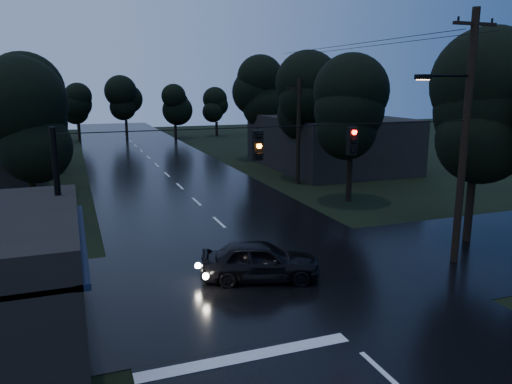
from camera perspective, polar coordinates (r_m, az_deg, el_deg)
main_road at (r=35.93m, az=-8.70°, el=0.61°), size 12.00×120.00×0.02m
cross_street at (r=19.32m, az=2.50°, el=-9.63°), size 60.00×9.00×0.02m
building_far_right at (r=44.14m, az=8.25°, el=5.70°), size 10.00×14.00×4.40m
utility_pole_main at (r=21.25m, az=22.61°, el=6.09°), size 3.50×0.30×10.00m
utility_pole_far at (r=36.07m, az=4.88°, el=6.99°), size 2.00×0.30×7.50m
anchor_pole_left at (r=16.06m, az=-21.41°, el=-3.80°), size 0.18×0.18×6.00m
span_signals at (r=17.34m, az=5.67°, el=5.71°), size 15.00×0.37×1.12m
tree_corner_near at (r=24.43m, az=24.08°, el=8.40°), size 4.48×4.48×9.44m
tree_left_a at (r=26.64m, az=-24.79°, el=6.96°), size 3.92×3.92×8.26m
tree_left_b at (r=34.62m, az=-24.93°, el=8.56°), size 4.20×4.20×8.85m
tree_left_c at (r=44.62m, az=-24.84°, el=9.66°), size 4.48×4.48×9.44m
tree_right_a at (r=30.99m, az=10.91°, el=9.16°), size 4.20×4.20×8.85m
tree_right_b at (r=38.30m, az=5.43°, el=10.46°), size 4.48×4.48×9.44m
tree_right_c at (r=47.71m, az=0.79°, el=11.33°), size 4.76×4.76×10.03m
car at (r=18.77m, az=0.50°, el=-7.83°), size 4.76×3.04×1.51m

